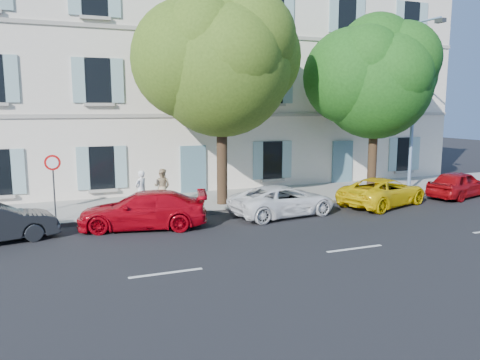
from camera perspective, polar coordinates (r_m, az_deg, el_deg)
name	(u,v)px	position (r m, az deg, el deg)	size (l,w,h in m)	color
ground	(294,220)	(18.53, 6.64, -4.90)	(90.00, 90.00, 0.00)	black
sidewalk	(250,198)	(22.44, 1.28, -2.23)	(36.00, 4.50, 0.15)	#A09E96
kerb	(270,207)	(20.50, 3.64, -3.30)	(36.00, 0.16, 0.16)	#9E998E
building	(212,79)	(27.46, -3.44, 12.20)	(28.00, 7.00, 12.00)	silver
car_red_coupe	(143,210)	(17.49, -11.75, -3.59)	(1.89, 4.66, 1.35)	#A60411
car_white_coupe	(283,200)	(19.19, 5.29, -2.50)	(2.07, 4.48, 1.24)	white
car_yellow_supercar	(383,192)	(21.97, 17.03, -1.37)	(2.12, 4.59, 1.28)	yellow
car_red_hatchback	(459,184)	(25.28, 25.11, -0.47)	(1.57, 3.89, 1.33)	#95090E
tree_left	(221,68)	(20.47, -2.28, 13.50)	(5.91, 5.91, 9.16)	#3A2819
tree_right	(376,83)	(24.26, 16.20, 11.25)	(5.47, 5.47, 8.42)	#3A2819
road_sign	(53,174)	(18.67, -21.82, 0.74)	(0.58, 0.10, 2.51)	#383A3D
street_lamp	(416,97)	(25.12, 20.67, 9.46)	(0.28, 1.78, 8.39)	#7293BF
pedestrian_a	(141,190)	(19.96, -11.98, -1.20)	(0.60, 0.39, 1.64)	white
pedestrian_b	(162,187)	(20.82, -9.48, -0.80)	(0.77, 0.60, 1.59)	tan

